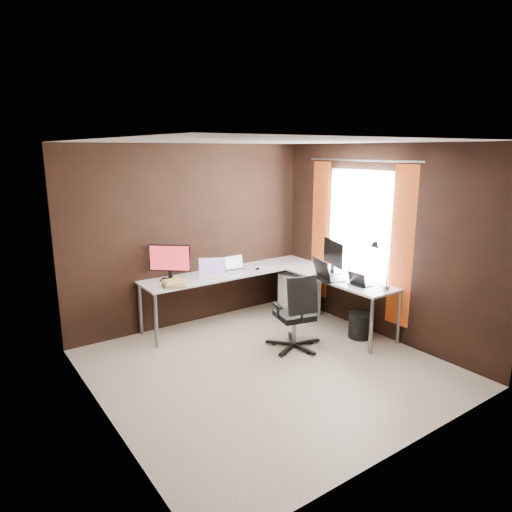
{
  "coord_description": "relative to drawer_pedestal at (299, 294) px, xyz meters",
  "views": [
    {
      "loc": [
        -2.84,
        -3.82,
        2.42
      ],
      "look_at": [
        0.5,
        0.95,
        1.05
      ],
      "focal_mm": 32.0,
      "sensor_mm": 36.0,
      "label": 1
    }
  ],
  "objects": [
    {
      "name": "room",
      "position": [
        -1.09,
        -1.08,
        0.98
      ],
      "size": [
        3.6,
        3.6,
        2.5
      ],
      "color": "#B2A58B",
      "rests_on": "ground"
    },
    {
      "name": "desk",
      "position": [
        -0.59,
        -0.11,
        0.38
      ],
      "size": [
        2.65,
        2.25,
        0.73
      ],
      "color": "white",
      "rests_on": "ground"
    },
    {
      "name": "drawer_pedestal",
      "position": [
        0.0,
        0.0,
        0.0
      ],
      "size": [
        0.42,
        0.5,
        0.6
      ],
      "primitive_type": "cube",
      "color": "white",
      "rests_on": "ground"
    },
    {
      "name": "monitor_left",
      "position": [
        -1.86,
        0.44,
        0.7
      ],
      "size": [
        0.44,
        0.37,
        0.48
      ],
      "rotation": [
        0.0,
        0.0,
        -0.7
      ],
      "color": "black",
      "rests_on": "desk"
    },
    {
      "name": "monitor_right",
      "position": [
        0.15,
        -0.53,
        0.69
      ],
      "size": [
        0.23,
        0.54,
        0.46
      ],
      "rotation": [
        0.0,
        0.0,
        1.23
      ],
      "color": "black",
      "rests_on": "desk"
    },
    {
      "name": "laptop_white",
      "position": [
        -1.32,
        0.29,
        0.48
      ],
      "size": [
        0.44,
        0.39,
        0.24
      ],
      "rotation": [
        0.0,
        0.0,
        -0.47
      ],
      "color": "white",
      "rests_on": "desk"
    },
    {
      "name": "laptop_silver",
      "position": [
        -0.9,
        0.36,
        0.48
      ],
      "size": [
        0.31,
        0.23,
        0.2
      ],
      "rotation": [
        0.0,
        0.0,
        -0.06
      ],
      "color": "silver",
      "rests_on": "desk"
    },
    {
      "name": "laptop_black_big",
      "position": [
        -0.15,
        -0.71,
        0.49
      ],
      "size": [
        0.41,
        0.49,
        0.28
      ],
      "rotation": [
        0.0,
        0.0,
        1.28
      ],
      "color": "black",
      "rests_on": "desk"
    },
    {
      "name": "laptop_black_small",
      "position": [
        -0.01,
        -1.16,
        0.47
      ],
      "size": [
        0.2,
        0.27,
        0.18
      ],
      "rotation": [
        0.0,
        0.0,
        1.61
      ],
      "color": "black",
      "rests_on": "desk"
    },
    {
      "name": "book_stack",
      "position": [
        -1.96,
        0.15,
        0.47
      ],
      "size": [
        0.31,
        0.27,
        0.09
      ],
      "rotation": [
        0.0,
        0.0,
        -0.14
      ],
      "color": "tan",
      "rests_on": "desk"
    },
    {
      "name": "mouse_left",
      "position": [
        -1.97,
        0.15,
        0.45
      ],
      "size": [
        0.11,
        0.08,
        0.04
      ],
      "primitive_type": "ellipsoid",
      "rotation": [
        0.0,
        0.0,
        0.27
      ],
      "color": "black",
      "rests_on": "desk"
    },
    {
      "name": "mouse_corner",
      "position": [
        -0.62,
        0.21,
        0.44
      ],
      "size": [
        0.09,
        0.07,
        0.03
      ],
      "primitive_type": "ellipsoid",
      "rotation": [
        0.0,
        0.0,
        0.25
      ],
      "color": "black",
      "rests_on": "desk"
    },
    {
      "name": "desk_lamp",
      "position": [
        0.04,
        -1.44,
        0.82
      ],
      "size": [
        0.19,
        0.23,
        0.62
      ],
      "rotation": [
        0.0,
        0.0,
        -0.04
      ],
      "color": "slate",
      "rests_on": "desk"
    },
    {
      "name": "office_chair",
      "position": [
        -0.84,
        -0.93,
        -0.02
      ],
      "size": [
        0.54,
        0.56,
        0.96
      ],
      "rotation": [
        0.0,
        0.0,
        -0.22
      ],
      "color": "black",
      "rests_on": "ground"
    },
    {
      "name": "wastebasket",
      "position": [
        0.07,
        -1.15,
        -0.13
      ],
      "size": [
        0.32,
        0.32,
        0.34
      ],
      "primitive_type": "cylinder",
      "rotation": [
        0.0,
        0.0,
        -0.08
      ],
      "color": "black",
      "rests_on": "ground"
    }
  ]
}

